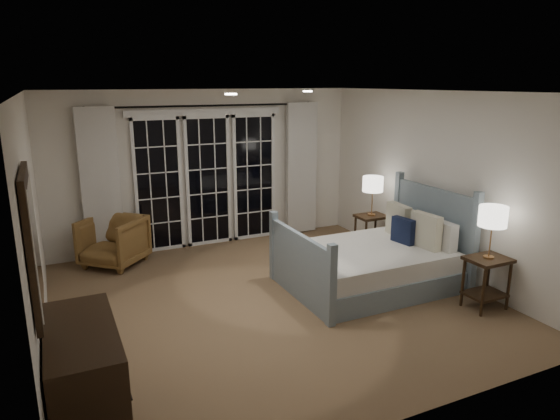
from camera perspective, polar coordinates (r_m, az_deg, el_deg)
name	(u,v)px	position (r m, az deg, el deg)	size (l,w,h in m)	color
floor	(271,300)	(6.25, -1.06, -10.22)	(5.00, 5.00, 0.00)	olive
ceiling	(270,92)	(5.68, -1.18, 13.35)	(5.00, 5.00, 0.00)	white
wall_left	(34,227)	(5.37, -26.30, -1.76)	(0.02, 5.00, 2.50)	white
wall_right	(436,183)	(7.20, 17.38, 2.92)	(0.02, 5.00, 2.50)	white
wall_back	(207,169)	(8.14, -8.34, 4.69)	(5.00, 0.02, 2.50)	white
wall_front	(410,273)	(3.80, 14.59, -7.03)	(5.00, 0.02, 2.50)	white
french_doors	(208,179)	(8.13, -8.21, 3.54)	(2.50, 0.04, 2.20)	black
curtain_rod	(207,106)	(7.94, -8.39, 11.72)	(0.03, 0.03, 3.50)	black
curtain_left	(101,185)	(7.73, -19.81, 2.72)	(0.55, 0.10, 2.25)	silver
curtain_right	(301,169)	(8.66, 2.44, 4.75)	(0.55, 0.10, 2.25)	silver
downlight_a	(308,91)	(6.57, 3.19, 13.40)	(0.12, 0.12, 0.01)	white
downlight_b	(231,94)	(5.08, -5.64, 13.04)	(0.12, 0.12, 0.01)	white
bed	(373,262)	(6.69, 10.63, -5.86)	(2.11, 1.51, 1.22)	gray
nightstand_left	(487,275)	(6.37, 22.54, -6.89)	(0.48, 0.39, 0.63)	#332111
nightstand_right	(371,228)	(7.95, 10.34, -2.02)	(0.46, 0.36, 0.59)	#332111
lamp_left	(493,217)	(6.16, 23.17, -0.73)	(0.32, 0.32, 0.62)	#B27C47
lamp_right	(373,184)	(7.78, 10.57, 2.89)	(0.32, 0.32, 0.61)	#B27C47
armchair	(113,241)	(7.65, -18.50, -3.41)	(0.77, 0.79, 0.72)	brown
dresser	(85,380)	(4.23, -21.35, -17.69)	(0.51, 1.21, 0.85)	#332111
mirror	(32,243)	(3.78, -26.46, -3.39)	(0.05, 0.85, 1.00)	#332111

